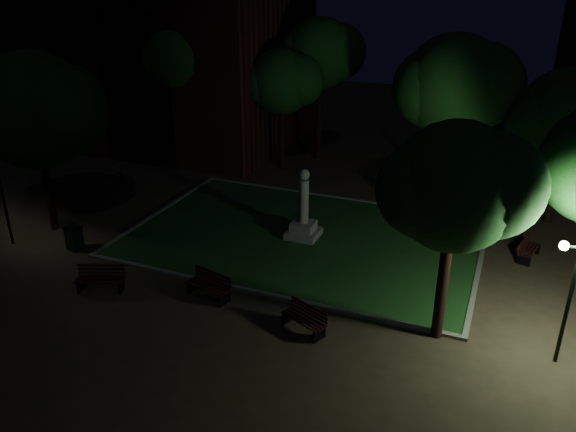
# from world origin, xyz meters

# --- Properties ---
(ground) EXTENTS (80.00, 80.00, 0.00)m
(ground) POSITION_xyz_m (0.00, 0.00, 0.00)
(ground) COLOR #433526
(lawn) EXTENTS (15.00, 10.00, 0.08)m
(lawn) POSITION_xyz_m (0.00, 2.00, 0.04)
(lawn) COLOR #1F481D
(lawn) RESTS_ON ground
(lawn_kerb) EXTENTS (15.40, 10.40, 0.12)m
(lawn_kerb) POSITION_xyz_m (0.00, 2.00, 0.06)
(lawn_kerb) COLOR slate
(lawn_kerb) RESTS_ON ground
(monument) EXTENTS (1.40, 1.40, 3.20)m
(monument) POSITION_xyz_m (0.00, 2.00, 0.96)
(monument) COLOR gray
(monument) RESTS_ON lawn
(building_main) EXTENTS (20.00, 12.00, 15.00)m
(building_main) POSITION_xyz_m (-15.86, 13.79, 7.38)
(building_main) COLOR #451B1B
(building_main) RESTS_ON ground
(tree_west) EXTENTS (6.22, 5.08, 8.12)m
(tree_west) POSITION_xyz_m (-10.99, -1.46, 5.58)
(tree_west) COLOR black
(tree_west) RESTS_ON ground
(tree_north_wl) EXTENTS (4.62, 3.77, 7.09)m
(tree_north_wl) POSITION_xyz_m (-4.61, 10.64, 5.20)
(tree_north_wl) COLOR black
(tree_north_wl) RESTS_ON ground
(tree_north_er) EXTENTS (6.07, 4.96, 8.54)m
(tree_north_er) POSITION_xyz_m (5.23, 8.30, 6.05)
(tree_north_er) COLOR black
(tree_north_er) RESTS_ON ground
(tree_ne) EXTENTS (5.77, 4.71, 7.29)m
(tree_ne) POSITION_xyz_m (10.31, 8.14, 4.93)
(tree_ne) COLOR black
(tree_ne) RESTS_ON ground
(tree_se) EXTENTS (4.85, 3.96, 7.25)m
(tree_se) POSITION_xyz_m (6.79, -3.22, 5.26)
(tree_se) COLOR black
(tree_se) RESTS_ON ground
(tree_nw) EXTENTS (6.42, 5.24, 9.11)m
(tree_nw) POSITION_xyz_m (-10.28, 10.03, 6.49)
(tree_nw) COLOR black
(tree_nw) RESTS_ON ground
(tree_far_north) EXTENTS (5.15, 4.21, 8.64)m
(tree_far_north) POSITION_xyz_m (-3.22, 13.26, 6.52)
(tree_far_north) COLOR black
(tree_far_north) RESTS_ON ground
(lamppost_se) EXTENTS (1.18, 0.28, 4.05)m
(lamppost_se) POSITION_xyz_m (10.32, -3.14, 2.87)
(lamppost_se) COLOR black
(lamppost_se) RESTS_ON ground
(lamppost_nw) EXTENTS (1.18, 0.28, 4.13)m
(lamppost_nw) POSITION_xyz_m (-12.60, 9.87, 2.92)
(lamppost_nw) COLOR black
(lamppost_nw) RESTS_ON ground
(bench_near_left) EXTENTS (1.86, 1.00, 0.97)m
(bench_near_left) POSITION_xyz_m (-1.42, -3.94, 0.46)
(bench_near_left) COLOR black
(bench_near_left) RESTS_ON ground
(bench_near_right) EXTENTS (1.74, 1.18, 0.90)m
(bench_near_right) POSITION_xyz_m (2.56, -4.57, 0.43)
(bench_near_right) COLOR black
(bench_near_right) RESTS_ON ground
(bench_west_near) EXTENTS (1.88, 1.22, 0.97)m
(bench_west_near) POSITION_xyz_m (-5.46, -5.06, 0.46)
(bench_west_near) COLOR black
(bench_west_near) RESTS_ON ground
(bench_right_side) EXTENTS (0.93, 1.67, 0.87)m
(bench_right_side) POSITION_xyz_m (9.35, 3.75, 0.41)
(bench_right_side) COLOR black
(bench_right_side) RESTS_ON ground
(bench_far_side) EXTENTS (1.68, 0.63, 0.91)m
(bench_far_side) POSITION_xyz_m (3.37, 7.93, 0.43)
(bench_far_side) COLOR black
(bench_far_side) RESTS_ON ground
(trash_bin) EXTENTS (0.72, 0.72, 1.06)m
(trash_bin) POSITION_xyz_m (-8.74, -2.77, 0.54)
(trash_bin) COLOR black
(trash_bin) RESTS_ON ground
(bicycle) EXTENTS (1.65, 0.97, 0.82)m
(bicycle) POSITION_xyz_m (-11.80, 4.73, 0.41)
(bicycle) COLOR black
(bicycle) RESTS_ON ground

